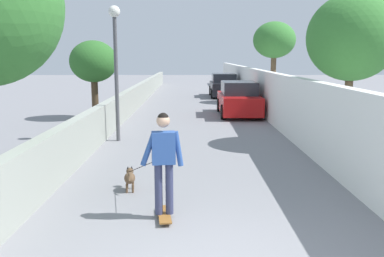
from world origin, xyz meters
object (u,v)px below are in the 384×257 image
(skateboard, at_px, (164,214))
(car_near, at_px, (239,100))
(tree_right_distant, at_px, (274,41))
(dog, at_px, (130,177))
(car_far, at_px, (224,86))
(tree_left_far, at_px, (94,62))
(tree_right_near, at_px, (352,38))
(lamp_post, at_px, (115,49))
(person_skateboarder, at_px, (164,155))

(skateboard, relative_size, car_near, 0.21)
(tree_right_distant, distance_m, dog, 16.99)
(skateboard, xyz_separation_m, car_far, (20.73, -2.64, 0.65))
(dog, distance_m, car_far, 19.59)
(car_near, relative_size, car_far, 1.02)
(skateboard, bearing_deg, dog, 28.33)
(car_near, xyz_separation_m, car_far, (8.62, 0.00, -0.00))
(tree_left_far, height_order, skateboard, tree_left_far)
(tree_right_near, bearing_deg, lamp_post, 83.00)
(skateboard, distance_m, car_far, 20.91)
(skateboard, height_order, car_near, car_near)
(person_skateboarder, bearing_deg, car_near, -12.30)
(car_near, bearing_deg, tree_right_near, -159.52)
(dog, relative_size, car_near, 0.45)
(tree_right_near, relative_size, lamp_post, 1.06)
(car_near, height_order, car_far, same)
(dog, bearing_deg, car_near, -17.82)
(tree_right_near, height_order, tree_right_distant, tree_right_distant)
(tree_right_near, height_order, car_far, tree_right_near)
(lamp_post, relative_size, car_near, 1.08)
(person_skateboarder, relative_size, car_far, 0.45)
(tree_right_distant, bearing_deg, lamp_post, 146.50)
(tree_right_distant, distance_m, skateboard, 18.14)
(skateboard, distance_m, person_skateboarder, 1.02)
(skateboard, height_order, dog, dog)
(lamp_post, xyz_separation_m, skateboard, (-6.39, -1.88, -2.82))
(car_near, bearing_deg, car_far, 0.00)
(tree_right_distant, relative_size, car_far, 1.20)
(tree_right_near, bearing_deg, tree_right_distant, -0.33)
(tree_left_far, xyz_separation_m, tree_right_distant, (6.00, -8.83, 1.10))
(tree_right_near, xyz_separation_m, car_far, (15.20, 2.46, -2.48))
(skateboard, height_order, person_skateboarder, person_skateboarder)
(lamp_post, relative_size, skateboard, 5.13)
(tree_right_near, xyz_separation_m, skateboard, (-5.54, 5.10, -3.13))
(skateboard, bearing_deg, tree_right_near, -42.62)
(person_skateboarder, distance_m, car_near, 12.40)
(tree_left_far, xyz_separation_m, skateboard, (-11.04, -3.66, -2.36))
(tree_left_far, bearing_deg, tree_right_distant, -55.79)
(tree_right_near, distance_m, tree_left_far, 10.37)
(tree_left_far, height_order, lamp_post, lamp_post)
(lamp_post, relative_size, dog, 2.39)
(tree_right_near, height_order, car_near, tree_right_near)
(tree_left_far, bearing_deg, lamp_post, -159.02)
(lamp_post, bearing_deg, skateboard, -163.59)
(lamp_post, bearing_deg, car_near, -38.35)
(car_near, bearing_deg, person_skateboarder, 167.70)
(lamp_post, bearing_deg, person_skateboarder, -163.59)
(lamp_post, height_order, car_near, lamp_post)
(tree_left_far, relative_size, car_near, 0.86)
(car_far, bearing_deg, dog, 169.93)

